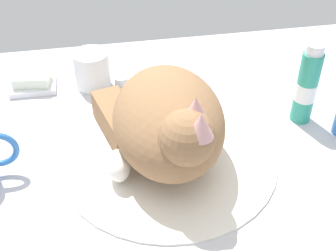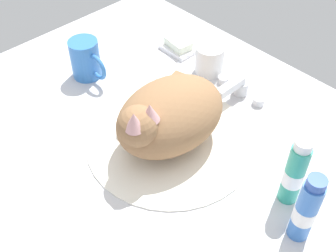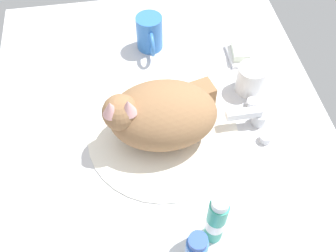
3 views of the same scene
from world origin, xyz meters
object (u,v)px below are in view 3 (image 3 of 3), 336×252
object	(u,v)px
cat	(160,114)
toothpaste_bottle	(216,220)
rinse_cup	(250,79)
faucet	(254,117)
soap_bar	(240,50)
coffee_mug	(150,33)

from	to	relation	value
cat	toothpaste_bottle	world-z (taller)	cat
rinse_cup	faucet	bearing A→B (deg)	-10.78
soap_bar	toothpaste_bottle	size ratio (longest dim) A/B	0.46
faucet	soap_bar	bearing A→B (deg)	172.44
rinse_cup	soap_bar	xyz separation A→B (cm)	(-12.03, 0.96, -1.47)
coffee_mug	rinse_cup	distance (cm)	30.49
rinse_cup	coffee_mug	bearing A→B (deg)	-130.71
cat	rinse_cup	bearing A→B (deg)	113.27
cat	toothpaste_bottle	size ratio (longest dim) A/B	1.79
toothpaste_bottle	faucet	bearing A→B (deg)	148.14
faucet	toothpaste_bottle	world-z (taller)	toothpaste_bottle
rinse_cup	toothpaste_bottle	size ratio (longest dim) A/B	0.48
faucet	cat	size ratio (longest dim) A/B	0.49
faucet	soap_bar	xyz separation A→B (cm)	(-23.03, 3.06, -0.06)
faucet	coffee_mug	bearing A→B (deg)	-145.78
faucet	cat	bearing A→B (deg)	-90.98
faucet	rinse_cup	bearing A→B (deg)	169.22
cat	toothpaste_bottle	xyz separation A→B (cm)	(26.14, 6.59, -0.66)
rinse_cup	soap_bar	bearing A→B (deg)	175.42
faucet	soap_bar	size ratio (longest dim) A/B	1.94
cat	soap_bar	distance (cm)	34.67
faucet	toothpaste_bottle	bearing A→B (deg)	-31.86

